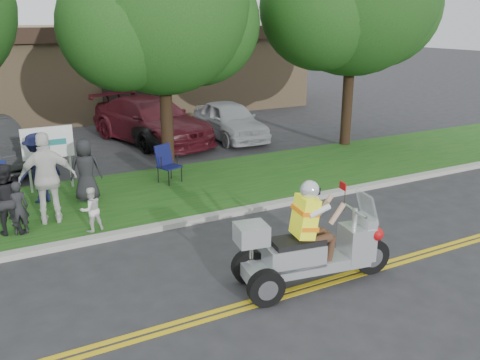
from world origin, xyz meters
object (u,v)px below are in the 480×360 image
spectator_adult_mid (6,199)px  spectator_adult_right (48,178)px  trike_scooter (309,249)px  parked_car_mid (153,125)px  parked_car_right (151,120)px  lawn_chair_b (166,161)px  parked_car_far_right (230,120)px

spectator_adult_mid → spectator_adult_right: 0.93m
trike_scooter → parked_car_mid: trike_scooter is taller
spectator_adult_mid → parked_car_right: size_ratio=0.27×
spectator_adult_right → parked_car_mid: (4.52, 6.49, -0.47)m
spectator_adult_mid → parked_car_mid: (5.39, 6.69, -0.21)m
spectator_adult_right → parked_car_mid: 7.92m
lawn_chair_b → parked_car_right: bearing=54.3°
lawn_chair_b → spectator_adult_right: (-3.21, -1.57, 0.43)m
spectator_adult_mid → parked_car_far_right: spectator_adult_mid is taller
trike_scooter → lawn_chair_b: trike_scooter is taller
lawn_chair_b → parked_car_mid: bearing=53.7°
parked_car_mid → parked_car_right: parked_car_right is taller
trike_scooter → lawn_chair_b: size_ratio=2.83×
trike_scooter → parked_car_far_right: trike_scooter is taller
lawn_chair_b → parked_car_right: 5.19m
lawn_chair_b → parked_car_right: (1.28, 5.03, 0.13)m
parked_car_mid → parked_car_right: size_ratio=0.82×
parked_car_right → trike_scooter: bearing=-111.6°
lawn_chair_b → spectator_adult_right: size_ratio=0.51×
trike_scooter → lawn_chair_b: bearing=100.9°
spectator_adult_right → parked_car_mid: bearing=-116.1°
trike_scooter → parked_car_mid: bearing=93.3°
spectator_adult_mid → parked_car_mid: bearing=-111.6°
parked_car_mid → parked_car_far_right: bearing=-22.8°
trike_scooter → spectator_adult_mid: (-4.29, 4.48, 0.20)m
trike_scooter → lawn_chair_b: (-0.21, 6.25, 0.02)m
trike_scooter → spectator_adult_mid: size_ratio=1.92×
spectator_adult_mid → parked_car_right: 8.66m
parked_car_far_right → parked_car_mid: bearing=167.1°
lawn_chair_b → parked_car_right: size_ratio=0.18×
lawn_chair_b → parked_car_far_right: bearing=24.6°
spectator_adult_right → parked_car_right: spectator_adult_right is taller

